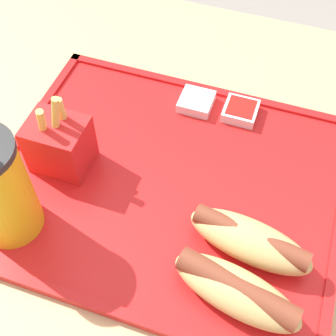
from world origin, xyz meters
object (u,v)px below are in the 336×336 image
(hot_dog_near, at_px, (250,240))
(fries_carton, at_px, (59,144))
(hot_dog_far, at_px, (236,291))
(sauce_cup_mayo, at_px, (196,101))
(sauce_cup_ketchup, at_px, (241,111))

(hot_dog_near, relative_size, fries_carton, 1.29)
(hot_dog_far, distance_m, sauce_cup_mayo, 0.29)
(hot_dog_far, xyz_separation_m, sauce_cup_mayo, (0.12, -0.26, -0.02))
(hot_dog_near, bearing_deg, sauce_cup_ketchup, -73.96)
(sauce_cup_mayo, bearing_deg, fries_carton, 49.15)
(fries_carton, distance_m, sauce_cup_mayo, 0.20)
(hot_dog_near, xyz_separation_m, fries_carton, (0.25, -0.05, 0.01))
(hot_dog_near, bearing_deg, sauce_cup_mayo, -58.50)
(hot_dog_near, relative_size, sauce_cup_mayo, 3.27)
(hot_dog_far, height_order, fries_carton, fries_carton)
(fries_carton, height_order, sauce_cup_mayo, fries_carton)
(hot_dog_near, xyz_separation_m, sauce_cup_ketchup, (0.06, -0.20, -0.01))
(hot_dog_far, xyz_separation_m, fries_carton, (0.25, -0.11, 0.01))
(hot_dog_near, bearing_deg, hot_dog_far, 90.00)
(hot_dog_near, distance_m, sauce_cup_ketchup, 0.21)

